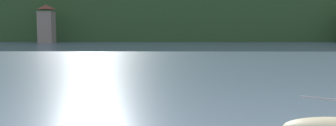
% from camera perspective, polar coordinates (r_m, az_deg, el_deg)
% --- Properties ---
extents(wooded_hillside, '(352.00, 63.29, 40.46)m').
position_cam_1_polar(wooded_hillside, '(134.73, 9.75, 7.39)').
color(wooded_hillside, '#2D4C28').
rests_on(wooded_hillside, ground_plane).
extents(shore_building_west, '(3.57, 3.98, 9.30)m').
position_cam_1_polar(shore_building_west, '(95.86, -18.03, 5.63)').
color(shore_building_west, gray).
rests_on(shore_building_west, ground_plane).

